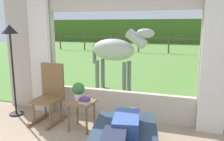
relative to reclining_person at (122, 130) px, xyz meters
The scene contains 14 objects.
back_wall_with_window 1.85m from the reclining_person, 107.85° to the left, with size 5.20×0.12×2.55m.
curtain_panel_left 2.75m from the reclining_person, 146.23° to the left, with size 0.44×0.10×2.40m, color silver.
curtain_panel_right 2.00m from the reclining_person, 51.68° to the left, with size 0.44×0.10×2.40m, color silver.
outdoor_pasture_lawn 12.54m from the reclining_person, 92.38° to the left, with size 36.00×21.68×0.02m, color #568438.
distant_hill_ridge 22.37m from the reclining_person, 91.34° to the left, with size 36.00×2.00×2.40m, color #466A25.
reclining_person is the anchor object (origin of this frame).
rocking_chair 2.03m from the reclining_person, 148.93° to the left, with size 0.50×0.70×1.12m.
side_table 1.32m from the reclining_person, 138.83° to the left, with size 0.44×0.44×0.52m.
potted_plant 1.43m from the reclining_person, 139.14° to the left, with size 0.22×0.22×0.32m.
book_stack 1.21m from the reclining_person, 138.13° to the left, with size 0.21×0.17×0.09m.
floor_lamp_left 2.99m from the reclining_person, 157.37° to the left, with size 0.32×0.32×1.85m.
horse 3.65m from the reclining_person, 108.70° to the left, with size 1.82×0.75×1.73m.
pasture_tree 8.04m from the reclining_person, 78.47° to the left, with size 1.36×1.36×3.41m.
pasture_fence_line 12.98m from the reclining_person, 92.30° to the left, with size 16.10×0.10×1.10m.
Camera 1 is at (1.27, -2.05, 1.84)m, focal length 37.59 mm.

